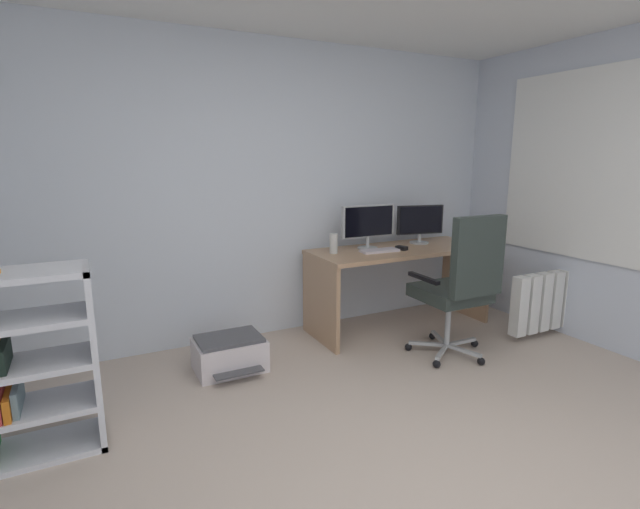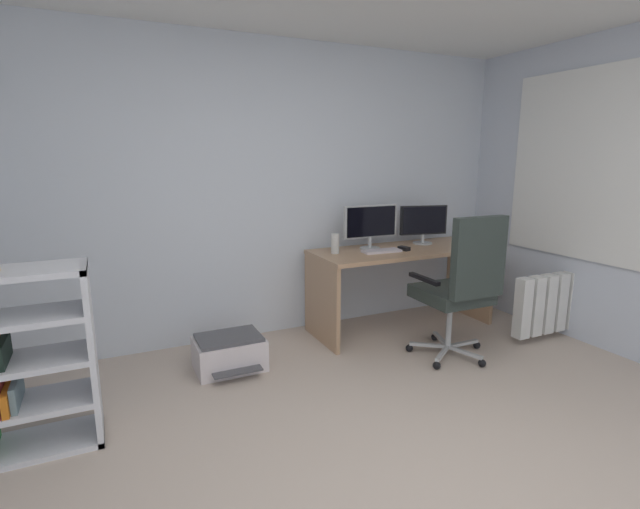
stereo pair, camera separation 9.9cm
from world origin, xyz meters
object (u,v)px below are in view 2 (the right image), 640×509
office_chair (461,283)px  keyboard (381,251)px  monitor_main (370,223)px  computer_mouse (404,248)px  printer (229,353)px  radiator (559,302)px  desk (402,269)px  bookshelf (1,368)px  monitor_secondary (424,222)px  desktop_speaker (335,244)px

office_chair → keyboard: bearing=108.1°
monitor_main → computer_mouse: bearing=-38.8°
computer_mouse → office_chair: (0.02, -0.72, -0.14)m
computer_mouse → office_chair: 0.73m
printer → radiator: size_ratio=0.51×
office_chair → monitor_main: bearing=105.7°
desk → bookshelf: bearing=-167.0°
monitor_secondary → radiator: (0.81, -0.88, -0.64)m
computer_mouse → radiator: size_ratio=0.10×
monitor_secondary → computer_mouse: (-0.35, -0.19, -0.19)m
monitor_secondary → radiator: 1.36m
office_chair → printer: (-1.63, 0.61, -0.49)m
desk → monitor_secondary: bearing=20.2°
monitor_secondary → desktop_speaker: size_ratio=2.70×
monitor_main → computer_mouse: 0.37m
monitor_secondary → office_chair: (-0.32, -0.91, -0.33)m
desk → monitor_secondary: (0.31, 0.11, 0.39)m
desktop_speaker → office_chair: (0.63, -0.86, -0.21)m
monitor_main → radiator: 1.77m
desktop_speaker → bookshelf: bookshelf is taller
computer_mouse → printer: (-1.61, -0.11, -0.64)m
keyboard → office_chair: 0.79m
computer_mouse → bookshelf: size_ratio=0.10×
desk → computer_mouse: size_ratio=16.51×
desktop_speaker → computer_mouse: bearing=-13.0°
desk → computer_mouse: 0.22m
monitor_main → desktop_speaker: size_ratio=3.07×
monitor_main → radiator: bearing=-32.5°
radiator → desktop_speaker: bearing=154.6°
monitor_secondary → desktop_speaker: (-0.95, -0.05, -0.12)m
monitor_main → desktop_speaker: monitor_main is taller
office_chair → bookshelf: bearing=177.9°
keyboard → computer_mouse: computer_mouse is taller
office_chair → bookshelf: 2.95m
desk → keyboard: (-0.26, -0.06, 0.20)m
desktop_speaker → radiator: 2.02m
desk → monitor_secondary: size_ratio=3.60×
desk → keyboard: bearing=-167.6°
desk → office_chair: size_ratio=1.44×
keyboard → desktop_speaker: bearing=165.9°
monitor_main → monitor_secondary: bearing=0.0°
monitor_secondary → printer: 2.15m
monitor_secondary → printer: monitor_secondary is taller
desk → printer: (-1.65, -0.18, -0.43)m
desk → office_chair: 0.80m
computer_mouse → radiator: 1.42m
monitor_secondary → bookshelf: 3.40m
office_chair → desk: bearing=88.6°
desktop_speaker → bookshelf: 2.46m
monitor_secondary → desk: bearing=-159.8°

